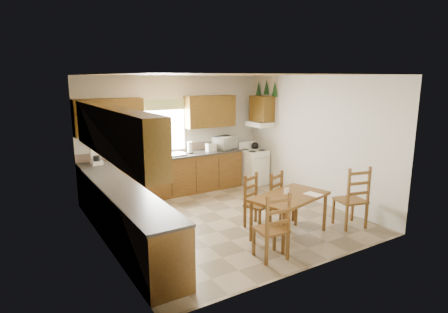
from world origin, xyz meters
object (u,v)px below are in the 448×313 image
stove (253,167)px  chair_near_left (271,225)px  chair_far_left (284,200)px  chair_near_right (351,196)px  microwave (225,143)px  chair_far_right (258,202)px  dining_table (289,216)px

stove → chair_near_left: bearing=-127.5°
stove → chair_far_left: size_ratio=0.88×
chair_near_right → microwave: bearing=-67.7°
stove → microwave: (-0.68, 0.26, 0.65)m
chair_near_left → chair_far_right: chair_near_left is taller
chair_near_right → chair_far_left: size_ratio=1.16×
dining_table → stove: bearing=50.8°
dining_table → chair_near_right: bearing=-25.9°
microwave → chair_far_right: microwave is taller
stove → dining_table: 3.22m
dining_table → chair_near_left: 0.91m
dining_table → chair_near_left: size_ratio=1.31×
microwave → stove: bearing=-43.2°
microwave → chair_near_left: microwave is taller
stove → chair_far_right: 2.81m
stove → chair_near_left: 4.00m
microwave → chair_near_right: bearing=-103.6°
dining_table → chair_near_left: bearing=-162.9°
dining_table → chair_far_left: size_ratio=1.38×
microwave → chair_far_right: (-0.91, -2.58, -0.60)m
dining_table → chair_far_right: chair_far_right is taller
dining_table → chair_far_left: chair_far_left is taller
stove → chair_far_right: bearing=-129.6°
chair_near_left → chair_far_right: 1.19m
chair_near_left → chair_far_left: 1.28m
stove → chair_near_left: (-2.14, -3.38, 0.09)m
chair_near_left → chair_near_right: 2.00m
microwave → chair_near_right: 3.51m
chair_far_left → chair_far_right: chair_far_left is taller
chair_near_right → chair_far_right: size_ratio=1.19×
stove → chair_near_right: (-0.15, -3.17, 0.14)m
chair_near_left → microwave: bearing=-106.6°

